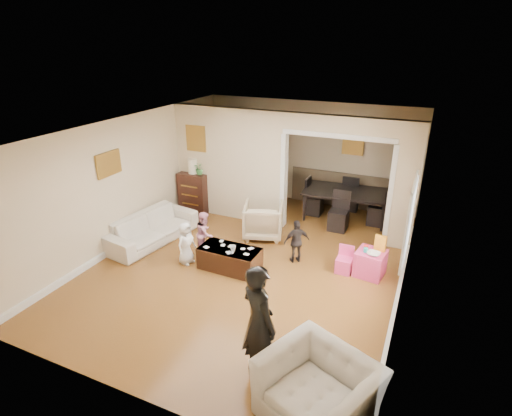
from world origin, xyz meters
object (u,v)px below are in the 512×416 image
at_px(sofa, 152,228).
at_px(armchair_front, 318,391).
at_px(table_lamp, 193,166).
at_px(coffee_table, 230,258).
at_px(armchair_back, 263,220).
at_px(child_kneel_b, 205,233).
at_px(dresser, 194,193).
at_px(coffee_cup, 233,248).
at_px(adult_person, 259,323).
at_px(cyan_cup, 366,250).
at_px(child_kneel_a, 186,243).
at_px(dining_table, 345,205).
at_px(child_toddler, 297,241).
at_px(play_table, 370,263).

relative_size(sofa, armchair_front, 1.75).
distance_m(table_lamp, coffee_table, 3.07).
distance_m(armchair_back, coffee_table, 1.51).
bearing_deg(table_lamp, child_kneel_b, -52.58).
relative_size(dresser, coffee_cup, 9.06).
bearing_deg(adult_person, cyan_cup, -72.85).
relative_size(armchair_back, coffee_cup, 7.53).
distance_m(sofa, coffee_cup, 2.16).
xyz_separation_m(coffee_cup, child_kneel_b, (-0.80, 0.35, -0.02)).
distance_m(dresser, table_lamp, 0.68).
relative_size(sofa, armchair_back, 2.50).
bearing_deg(coffee_table, dresser, 134.79).
height_order(armchair_back, coffee_table, armchair_back).
distance_m(adult_person, child_kneel_a, 3.14).
xyz_separation_m(adult_person, child_kneel_a, (-2.39, 2.01, -0.39)).
bearing_deg(dining_table, coffee_table, -119.92).
distance_m(dining_table, child_kneel_b, 3.55).
bearing_deg(cyan_cup, child_kneel_b, -170.61).
xyz_separation_m(dining_table, child_toddler, (-0.39, -2.38, 0.09)).
height_order(armchair_back, dresser, dresser).
relative_size(sofa, table_lamp, 5.74).
height_order(dresser, child_toddler, dresser).
bearing_deg(coffee_table, armchair_front, -45.79).
bearing_deg(armchair_front, coffee_cup, 156.23).
relative_size(table_lamp, play_table, 0.73).
xyz_separation_m(armchair_front, table_lamp, (-4.45, 4.54, 0.79)).
bearing_deg(armchair_back, dresser, -33.30).
bearing_deg(adult_person, coffee_table, -22.39).
xyz_separation_m(play_table, adult_person, (-0.89, -3.01, 0.57)).
distance_m(coffee_table, coffee_cup, 0.28).
distance_m(sofa, dining_table, 4.46).
relative_size(armchair_front, child_kneel_b, 1.30).
xyz_separation_m(dining_table, child_kneel_b, (-2.14, -2.83, 0.11)).
bearing_deg(child_kneel_b, play_table, -98.67).
relative_size(sofa, cyan_cup, 25.82).
distance_m(dresser, play_table, 4.65).
bearing_deg(dining_table, sofa, -146.19).
height_order(armchair_front, child_kneel_a, child_kneel_a).
height_order(coffee_table, play_table, play_table).
relative_size(coffee_cup, play_table, 0.22).
height_order(sofa, child_kneel_b, child_kneel_b).
bearing_deg(child_kneel_a, sofa, 79.14).
height_order(coffee_cup, cyan_cup, cyan_cup).
height_order(sofa, child_kneel_a, child_kneel_a).
distance_m(armchair_back, coffee_cup, 1.55).
bearing_deg(coffee_table, dining_table, 65.27).
distance_m(play_table, dining_table, 2.49).
bearing_deg(armchair_front, child_kneel_b, 160.90).
bearing_deg(armchair_back, dining_table, -148.83).
relative_size(coffee_table, cyan_cup, 14.04).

